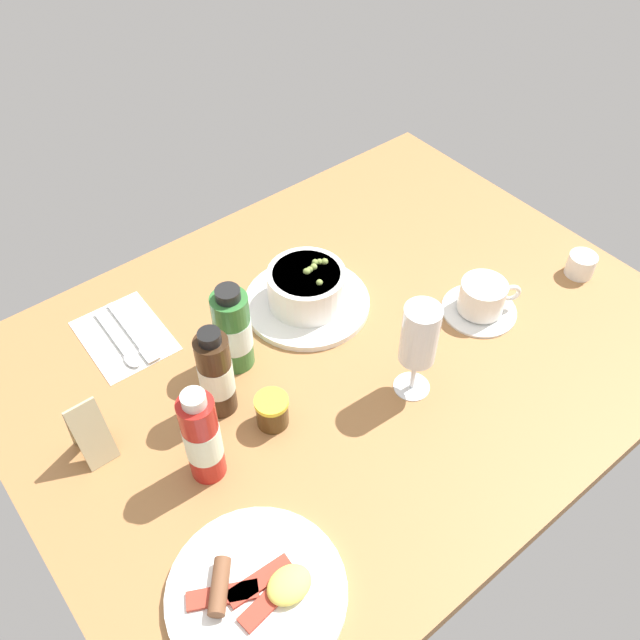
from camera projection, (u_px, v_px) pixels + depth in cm
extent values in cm
cube|color=#9E6B3D|center=(344.00, 351.00, 115.42)|extent=(110.00, 84.00, 3.00)
cylinder|color=white|center=(307.00, 303.00, 120.48)|extent=(22.35, 22.35, 1.20)
cylinder|color=white|center=(307.00, 287.00, 117.62)|extent=(13.68, 13.68, 6.66)
cylinder|color=beige|center=(306.00, 276.00, 115.78)|extent=(11.76, 11.76, 1.60)
sphere|color=olive|center=(314.00, 267.00, 116.04)|extent=(1.23, 1.23, 1.23)
sphere|color=olive|center=(306.00, 272.00, 115.25)|extent=(1.19, 1.19, 1.19)
sphere|color=olive|center=(325.00, 262.00, 116.97)|extent=(1.21, 1.21, 1.21)
sphere|color=olive|center=(307.00, 272.00, 115.24)|extent=(1.23, 1.23, 1.23)
sphere|color=olive|center=(320.00, 262.00, 116.96)|extent=(1.09, 1.09, 1.09)
sphere|color=olive|center=(319.00, 283.00, 113.38)|extent=(1.14, 1.14, 1.14)
sphere|color=olive|center=(315.00, 262.00, 116.85)|extent=(1.13, 1.13, 1.13)
sphere|color=olive|center=(310.00, 270.00, 115.55)|extent=(1.14, 1.14, 1.14)
cube|color=white|center=(124.00, 336.00, 115.69)|extent=(13.64, 17.64, 0.30)
cube|color=silver|center=(127.00, 327.00, 116.45)|extent=(1.64, 14.03, 0.50)
cube|color=silver|center=(150.00, 354.00, 112.28)|extent=(2.31, 3.67, 0.40)
cube|color=silver|center=(113.00, 335.00, 115.25)|extent=(1.41, 13.02, 0.50)
ellipsoid|color=silver|center=(132.00, 359.00, 111.47)|extent=(2.40, 4.00, 0.60)
cylinder|color=white|center=(479.00, 309.00, 119.57)|extent=(13.21, 13.21, 0.90)
cylinder|color=white|center=(482.00, 296.00, 117.20)|extent=(8.07, 8.07, 5.60)
cylinder|color=#3C1E14|center=(485.00, 287.00, 115.52)|extent=(6.86, 6.86, 1.00)
torus|color=white|center=(511.00, 293.00, 117.36)|extent=(3.46, 2.61, 3.60)
cylinder|color=white|center=(581.00, 265.00, 125.07)|extent=(5.15, 5.15, 4.31)
cone|color=white|center=(592.00, 266.00, 122.47)|extent=(2.23, 2.70, 2.39)
cylinder|color=white|center=(412.00, 386.00, 108.17)|extent=(5.83, 5.83, 0.40)
cylinder|color=white|center=(414.00, 372.00, 105.47)|extent=(0.80, 0.80, 7.01)
cylinder|color=white|center=(420.00, 334.00, 99.14)|extent=(5.65, 5.65, 10.35)
cylinder|color=#E8ECD0|center=(419.00, 341.00, 100.27)|extent=(4.63, 4.63, 6.21)
cylinder|color=#463014|center=(272.00, 413.00, 102.04)|extent=(4.94, 4.94, 4.67)
cylinder|color=yellow|center=(271.00, 402.00, 100.05)|extent=(5.19, 5.19, 0.80)
cylinder|color=#337233|center=(233.00, 331.00, 106.72)|extent=(5.95, 5.95, 14.62)
cylinder|color=white|center=(233.00, 332.00, 106.94)|extent=(6.06, 6.06, 5.56)
cylinder|color=black|center=(228.00, 294.00, 100.77)|extent=(3.86, 3.86, 1.72)
cylinder|color=#382314|center=(216.00, 375.00, 100.33)|extent=(5.13, 5.13, 15.10)
cylinder|color=white|center=(216.00, 376.00, 100.55)|extent=(5.23, 5.23, 5.74)
cylinder|color=black|center=(209.00, 337.00, 94.17)|extent=(3.34, 3.34, 1.79)
cylinder|color=#B21E19|center=(202.00, 439.00, 92.20)|extent=(5.09, 5.09, 15.97)
cylinder|color=#E6EECE|center=(203.00, 440.00, 92.44)|extent=(5.19, 5.19, 6.07)
cylinder|color=silver|center=(193.00, 400.00, 85.73)|extent=(3.31, 3.31, 1.80)
cylinder|color=white|center=(257.00, 593.00, 85.10)|extent=(23.02, 23.02, 1.40)
cube|color=#B03828|center=(260.00, 581.00, 85.15)|extent=(9.14, 2.97, 0.60)
cube|color=#B03828|center=(270.00, 600.00, 83.54)|extent=(9.23, 3.49, 0.60)
cube|color=#AB3828|center=(223.00, 595.00, 83.91)|extent=(9.08, 6.32, 0.60)
cylinder|color=brown|center=(220.00, 586.00, 83.77)|extent=(6.17, 6.79, 2.20)
ellipsoid|color=#F2D859|center=(289.00, 585.00, 84.11)|extent=(6.00, 4.80, 2.40)
cube|color=tan|center=(93.00, 435.00, 95.56)|extent=(4.61, 3.32, 11.08)
cube|color=tan|center=(83.00, 422.00, 97.13)|extent=(4.61, 3.32, 11.08)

